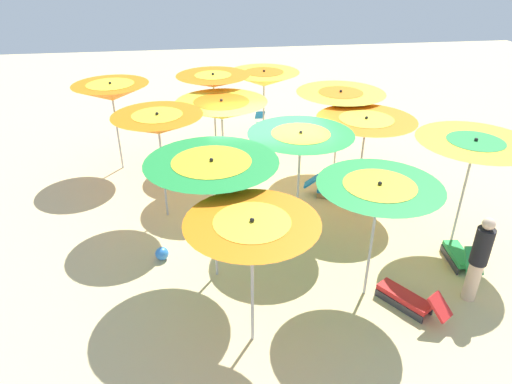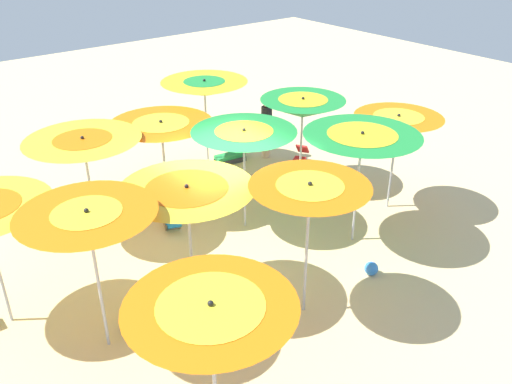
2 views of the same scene
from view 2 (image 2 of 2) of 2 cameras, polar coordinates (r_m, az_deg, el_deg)
ground at (r=11.12m, az=-2.98°, el=-6.30°), size 37.48×37.48×0.04m
beach_umbrella_1 at (r=7.98m, az=-17.34°, el=-3.09°), size 2.00×2.00×2.52m
beach_umbrella_2 at (r=6.15m, az=-4.75°, el=-13.37°), size 1.97×1.97×2.45m
beach_umbrella_3 at (r=11.18m, az=-17.79°, el=4.61°), size 2.30×2.30×2.28m
beach_umbrella_4 at (r=8.79m, az=-7.27°, el=-0.77°), size 2.23×2.23×2.32m
beach_umbrella_5 at (r=8.42m, az=5.67°, el=-0.52°), size 1.92×1.92×2.51m
beach_umbrella_6 at (r=11.93m, az=-9.98°, el=6.48°), size 2.25×2.25×2.18m
beach_umbrella_7 at (r=10.99m, az=-1.28°, el=5.74°), size 2.17×2.17×2.29m
beach_umbrella_8 at (r=10.61m, az=11.10°, el=5.11°), size 2.29×2.29×2.45m
beach_umbrella_9 at (r=13.96m, az=-5.47°, el=10.86°), size 2.20×2.20×2.41m
beach_umbrella_10 at (r=12.97m, az=4.96°, el=8.86°), size 2.03×2.03×2.29m
beach_umbrella_11 at (r=12.18m, az=14.79°, el=7.04°), size 1.93×1.93×2.29m
lounger_0 at (r=9.58m, az=-11.12°, el=-11.66°), size 1.19×0.61×0.65m
lounger_2 at (r=14.85m, az=-2.41°, el=4.04°), size 1.19×0.46×0.69m
lounger_3 at (r=12.12m, az=-9.13°, el=-2.33°), size 0.73×1.27×0.54m
lounger_4 at (r=14.37m, az=4.39°, el=3.04°), size 1.26×0.98×0.56m
beachgoer_0 at (r=14.86m, az=1.13°, el=6.84°), size 0.30×0.30×1.68m
beach_ball at (r=10.60m, az=12.11°, el=-7.92°), size 0.27×0.27×0.27m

